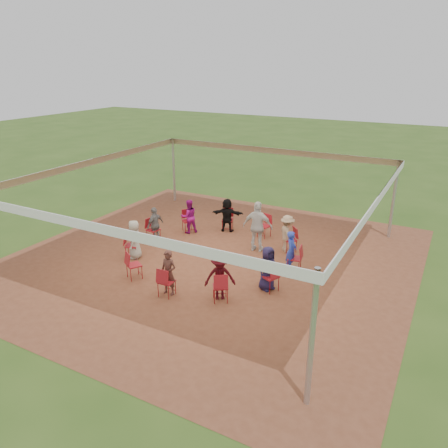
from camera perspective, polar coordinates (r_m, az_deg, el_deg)
The scene contains 26 objects.
ground at distance 15.11m, azimuth -1.44°, elevation -4.60°, with size 80.00×80.00×0.00m, color #325219.
dirt_patch at distance 15.11m, azimuth -1.44°, elevation -4.58°, with size 13.00×13.00×0.00m, color brown.
tent at distance 14.27m, azimuth -1.52°, elevation 4.06°, with size 10.33×10.33×3.00m.
chair_0 at distance 13.00m, azimuth 6.06°, elevation -6.89°, with size 0.42×0.44×0.90m, color maroon, non-canonical shape.
chair_1 at distance 14.27m, azimuth 9.21°, elevation -4.45°, with size 0.42×0.44×0.90m, color maroon, non-canonical shape.
chair_2 at distance 15.71m, azimuth 8.60°, elevation -2.03°, with size 0.42×0.44×0.90m, color maroon, non-canonical shape.
chair_3 at distance 16.88m, azimuth 5.28°, elevation -0.26°, with size 0.42×0.44×0.90m, color maroon, non-canonical shape.
chair_4 at distance 17.49m, azimuth 0.48°, elevation 0.57°, with size 0.42×0.44×0.90m, color maroon, non-canonical shape.
chair_5 at distance 17.40m, azimuth -4.71°, elevation 0.40°, with size 0.42×0.44×0.90m, color maroon, non-canonical shape.
chair_6 at distance 16.64m, azimuth -9.23°, elevation -0.76°, with size 0.42×0.44×0.90m, color maroon, non-canonical shape.
chair_7 at distance 15.37m, azimuth -11.96°, elevation -2.78°, with size 0.42×0.44×0.90m, color maroon, non-canonical shape.
chair_8 at distance 13.93m, azimuth -11.67°, elevation -5.28°, with size 0.42×0.44×0.90m, color maroon, non-canonical shape.
chair_9 at distance 12.78m, azimuth -7.52°, elevation -7.48°, with size 0.42×0.44×0.90m, color maroon, non-canonical shape.
chair_10 at distance 12.41m, azimuth -0.49°, elevation -8.18°, with size 0.42×0.44×0.90m, color maroon, non-canonical shape.
person_seated_0 at distance 12.97m, azimuth 5.73°, elevation -5.78°, with size 0.66×0.37×1.36m, color #201A3F.
person_seated_1 at distance 14.19m, azimuth 8.78°, elevation -3.53°, with size 0.50×0.33×1.36m, color #273DB8.
person_seated_2 at distance 15.58m, azimuth 8.23°, elevation -1.27°, with size 0.88×0.44×1.36m, color tan.
person_seated_3 at distance 17.30m, azimuth 0.41°, elevation 1.17°, with size 1.26×0.47×1.36m, color black.
person_seated_4 at distance 17.21m, azimuth -4.61°, elevation 1.01°, with size 0.66×0.38×1.36m, color #991176.
person_seated_5 at distance 16.48m, azimuth -8.98°, elevation -0.09°, with size 0.80×0.41×1.36m, color slate.
person_seated_6 at distance 15.25m, azimuth -11.59°, elevation -1.98°, with size 0.66×0.37×1.36m, color #A5A493.
person_seated_7 at distance 12.76m, azimuth -7.26°, elevation -6.32°, with size 0.50×0.33×1.36m, color #4E2B25.
person_seated_8 at distance 12.41m, azimuth -0.54°, elevation -6.96°, with size 0.88×0.44×1.36m, color #3B070D.
standing_person at distance 15.46m, azimuth 4.43°, elevation -0.35°, with size 1.07×0.55×1.83m, color silver.
cable_coil at distance 15.39m, azimuth -0.85°, elevation -4.02°, with size 0.38×0.38×0.03m.
laptop at distance 13.10m, azimuth 5.23°, elevation -5.70°, with size 0.37×0.41×0.23m.
Camera 1 is at (6.83, -11.86, 6.40)m, focal length 35.00 mm.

